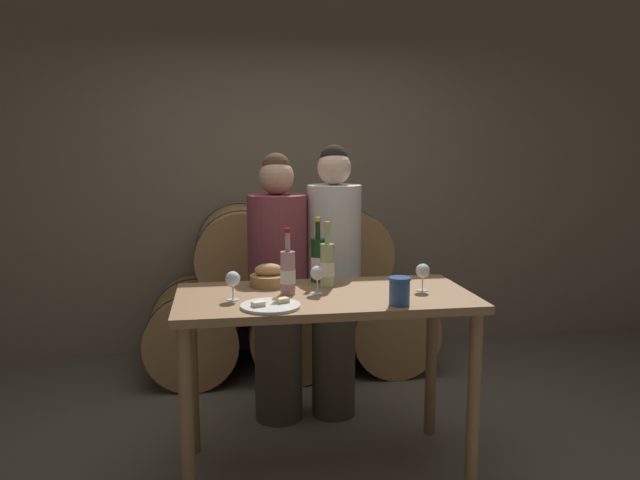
{
  "coord_description": "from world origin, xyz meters",
  "views": [
    {
      "loc": [
        -0.51,
        -2.98,
        1.67
      ],
      "look_at": [
        0.0,
        0.15,
        1.18
      ],
      "focal_mm": 35.0,
      "sensor_mm": 36.0,
      "label": 1
    }
  ],
  "objects_px": {
    "bread_basket": "(269,278)",
    "blue_crock": "(400,290)",
    "person_left": "(278,287)",
    "wine_glass_left": "(317,274)",
    "cheese_plate": "(271,306)",
    "wine_glass_center": "(423,271)",
    "wine_glass_far_left": "(233,280)",
    "wine_bottle_rose": "(288,272)",
    "wine_bottle_red": "(318,260)",
    "tasting_table": "(325,321)",
    "wine_bottle_white": "(327,265)",
    "person_right": "(334,280)"
  },
  "relations": [
    {
      "from": "bread_basket",
      "to": "blue_crock",
      "type": "bearing_deg",
      "value": -40.99
    },
    {
      "from": "person_left",
      "to": "wine_glass_left",
      "type": "distance_m",
      "value": 0.69
    },
    {
      "from": "blue_crock",
      "to": "bread_basket",
      "type": "height_order",
      "value": "blue_crock"
    },
    {
      "from": "blue_crock",
      "to": "cheese_plate",
      "type": "distance_m",
      "value": 0.6
    },
    {
      "from": "wine_glass_center",
      "to": "bread_basket",
      "type": "bearing_deg",
      "value": 163.01
    },
    {
      "from": "cheese_plate",
      "to": "wine_glass_far_left",
      "type": "distance_m",
      "value": 0.25
    },
    {
      "from": "person_left",
      "to": "wine_bottle_rose",
      "type": "xyz_separation_m",
      "value": [
        -0.01,
        -0.63,
        0.22
      ]
    },
    {
      "from": "wine_bottle_red",
      "to": "bread_basket",
      "type": "bearing_deg",
      "value": -167.21
    },
    {
      "from": "tasting_table",
      "to": "blue_crock",
      "type": "height_order",
      "value": "blue_crock"
    },
    {
      "from": "wine_bottle_white",
      "to": "wine_glass_far_left",
      "type": "distance_m",
      "value": 0.54
    },
    {
      "from": "wine_bottle_rose",
      "to": "wine_glass_far_left",
      "type": "distance_m",
      "value": 0.28
    },
    {
      "from": "tasting_table",
      "to": "wine_bottle_red",
      "type": "bearing_deg",
      "value": 87.89
    },
    {
      "from": "tasting_table",
      "to": "person_left",
      "type": "height_order",
      "value": "person_left"
    },
    {
      "from": "wine_glass_far_left",
      "to": "wine_glass_left",
      "type": "distance_m",
      "value": 0.42
    },
    {
      "from": "wine_glass_far_left",
      "to": "person_left",
      "type": "bearing_deg",
      "value": 68.49
    },
    {
      "from": "wine_glass_left",
      "to": "wine_glass_center",
      "type": "height_order",
      "value": "same"
    },
    {
      "from": "tasting_table",
      "to": "bread_basket",
      "type": "relative_size",
      "value": 7.53
    },
    {
      "from": "bread_basket",
      "to": "wine_glass_far_left",
      "type": "distance_m",
      "value": 0.34
    },
    {
      "from": "person_right",
      "to": "wine_bottle_white",
      "type": "xyz_separation_m",
      "value": [
        -0.13,
        -0.5,
        0.19
      ]
    },
    {
      "from": "wine_bottle_white",
      "to": "cheese_plate",
      "type": "distance_m",
      "value": 0.51
    },
    {
      "from": "wine_bottle_red",
      "to": "tasting_table",
      "type": "bearing_deg",
      "value": -92.11
    },
    {
      "from": "person_right",
      "to": "blue_crock",
      "type": "height_order",
      "value": "person_right"
    },
    {
      "from": "wine_bottle_white",
      "to": "bread_basket",
      "type": "distance_m",
      "value": 0.32
    },
    {
      "from": "wine_bottle_rose",
      "to": "wine_glass_left",
      "type": "height_order",
      "value": "wine_bottle_rose"
    },
    {
      "from": "wine_bottle_white",
      "to": "wine_bottle_rose",
      "type": "height_order",
      "value": "wine_bottle_white"
    },
    {
      "from": "tasting_table",
      "to": "wine_bottle_white",
      "type": "height_order",
      "value": "wine_bottle_white"
    },
    {
      "from": "bread_basket",
      "to": "wine_glass_left",
      "type": "distance_m",
      "value": 0.31
    },
    {
      "from": "wine_bottle_white",
      "to": "tasting_table",
      "type": "bearing_deg",
      "value": -104.46
    },
    {
      "from": "tasting_table",
      "to": "cheese_plate",
      "type": "distance_m",
      "value": 0.39
    },
    {
      "from": "person_left",
      "to": "wine_bottle_red",
      "type": "distance_m",
      "value": 0.48
    },
    {
      "from": "wine_bottle_white",
      "to": "wine_glass_far_left",
      "type": "height_order",
      "value": "wine_bottle_white"
    },
    {
      "from": "wine_bottle_white",
      "to": "wine_bottle_rose",
      "type": "xyz_separation_m",
      "value": [
        -0.22,
        -0.13,
        -0.01
      ]
    },
    {
      "from": "person_right",
      "to": "cheese_plate",
      "type": "height_order",
      "value": "person_right"
    },
    {
      "from": "person_right",
      "to": "blue_crock",
      "type": "relative_size",
      "value": 12.68
    },
    {
      "from": "cheese_plate",
      "to": "wine_bottle_rose",
      "type": "bearing_deg",
      "value": 66.24
    },
    {
      "from": "tasting_table",
      "to": "bread_basket",
      "type": "bearing_deg",
      "value": 139.76
    },
    {
      "from": "cheese_plate",
      "to": "person_right",
      "type": "bearing_deg",
      "value": 62.42
    },
    {
      "from": "wine_glass_left",
      "to": "person_right",
      "type": "bearing_deg",
      "value": 72.44
    },
    {
      "from": "wine_bottle_white",
      "to": "blue_crock",
      "type": "bearing_deg",
      "value": -58.19
    },
    {
      "from": "person_left",
      "to": "wine_bottle_rose",
      "type": "distance_m",
      "value": 0.67
    },
    {
      "from": "person_right",
      "to": "blue_crock",
      "type": "xyz_separation_m",
      "value": [
        0.14,
        -0.93,
        0.15
      ]
    },
    {
      "from": "blue_crock",
      "to": "cheese_plate",
      "type": "height_order",
      "value": "blue_crock"
    },
    {
      "from": "tasting_table",
      "to": "wine_glass_center",
      "type": "height_order",
      "value": "wine_glass_center"
    },
    {
      "from": "wine_bottle_white",
      "to": "blue_crock",
      "type": "xyz_separation_m",
      "value": [
        0.26,
        -0.43,
        -0.05
      ]
    },
    {
      "from": "person_right",
      "to": "wine_bottle_red",
      "type": "xyz_separation_m",
      "value": [
        -0.16,
        -0.37,
        0.2
      ]
    },
    {
      "from": "wine_glass_left",
      "to": "wine_glass_far_left",
      "type": "bearing_deg",
      "value": -170.93
    },
    {
      "from": "person_left",
      "to": "cheese_plate",
      "type": "bearing_deg",
      "value": -97.43
    },
    {
      "from": "bread_basket",
      "to": "person_right",
      "type": "bearing_deg",
      "value": 45.4
    },
    {
      "from": "person_right",
      "to": "wine_glass_center",
      "type": "height_order",
      "value": "person_right"
    },
    {
      "from": "wine_bottle_white",
      "to": "blue_crock",
      "type": "distance_m",
      "value": 0.5
    }
  ]
}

